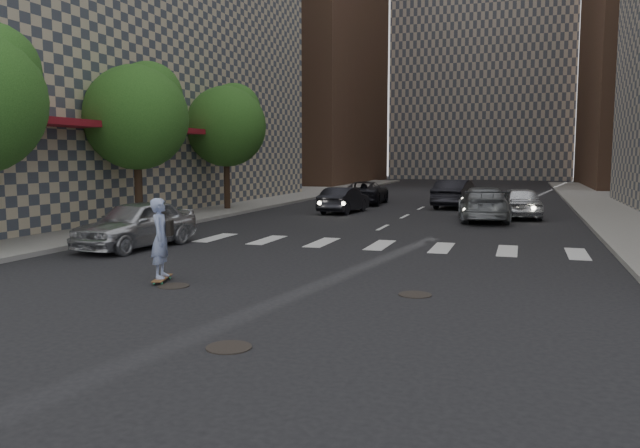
{
  "coord_description": "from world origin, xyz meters",
  "views": [
    {
      "loc": [
        5.37,
        -10.84,
        2.91
      ],
      "look_at": [
        0.82,
        3.15,
        1.3
      ],
      "focal_mm": 35.0,
      "sensor_mm": 36.0,
      "label": 1
    }
  ],
  "objects_px": {
    "skateboarder": "(161,238)",
    "silver_sedan": "(136,224)",
    "traffic_car_a": "(344,200)",
    "traffic_car_e": "(456,194)",
    "tree_b": "(139,113)",
    "traffic_car_c": "(365,193)",
    "tree_c": "(228,123)",
    "traffic_car_b": "(483,204)",
    "traffic_car_d": "(519,202)"
  },
  "relations": [
    {
      "from": "traffic_car_a",
      "to": "traffic_car_d",
      "type": "distance_m",
      "value": 8.61
    },
    {
      "from": "traffic_car_a",
      "to": "traffic_car_c",
      "type": "height_order",
      "value": "traffic_car_c"
    },
    {
      "from": "tree_b",
      "to": "traffic_car_a",
      "type": "distance_m",
      "value": 11.44
    },
    {
      "from": "tree_c",
      "to": "traffic_car_d",
      "type": "relative_size",
      "value": 1.52
    },
    {
      "from": "tree_c",
      "to": "skateboarder",
      "type": "bearing_deg",
      "value": -68.44
    },
    {
      "from": "traffic_car_c",
      "to": "traffic_car_e",
      "type": "xyz_separation_m",
      "value": [
        5.52,
        -0.99,
        0.1
      ]
    },
    {
      "from": "traffic_car_d",
      "to": "traffic_car_e",
      "type": "relative_size",
      "value": 0.9
    },
    {
      "from": "traffic_car_c",
      "to": "traffic_car_e",
      "type": "distance_m",
      "value": 5.61
    },
    {
      "from": "traffic_car_b",
      "to": "tree_b",
      "type": "bearing_deg",
      "value": 20.9
    },
    {
      "from": "traffic_car_b",
      "to": "tree_c",
      "type": "bearing_deg",
      "value": -11.48
    },
    {
      "from": "tree_b",
      "to": "traffic_car_b",
      "type": "bearing_deg",
      "value": 27.72
    },
    {
      "from": "skateboarder",
      "to": "traffic_car_d",
      "type": "bearing_deg",
      "value": 50.52
    },
    {
      "from": "skateboarder",
      "to": "traffic_car_e",
      "type": "bearing_deg",
      "value": 62.93
    },
    {
      "from": "tree_c",
      "to": "tree_b",
      "type": "bearing_deg",
      "value": -90.0
    },
    {
      "from": "traffic_car_a",
      "to": "traffic_car_b",
      "type": "xyz_separation_m",
      "value": [
        7.07,
        -1.89,
        0.1
      ]
    },
    {
      "from": "tree_c",
      "to": "silver_sedan",
      "type": "bearing_deg",
      "value": -76.22
    },
    {
      "from": "skateboarder",
      "to": "traffic_car_e",
      "type": "xyz_separation_m",
      "value": [
        4.33,
        23.45,
        -0.23
      ]
    },
    {
      "from": "silver_sedan",
      "to": "traffic_car_a",
      "type": "bearing_deg",
      "value": 85.43
    },
    {
      "from": "tree_b",
      "to": "tree_c",
      "type": "bearing_deg",
      "value": 90.0
    },
    {
      "from": "tree_b",
      "to": "traffic_car_c",
      "type": "bearing_deg",
      "value": 68.84
    },
    {
      "from": "traffic_car_e",
      "to": "tree_c",
      "type": "bearing_deg",
      "value": 35.31
    },
    {
      "from": "silver_sedan",
      "to": "traffic_car_b",
      "type": "bearing_deg",
      "value": 57.55
    },
    {
      "from": "tree_c",
      "to": "traffic_car_e",
      "type": "distance_m",
      "value": 13.28
    },
    {
      "from": "tree_b",
      "to": "traffic_car_e",
      "type": "height_order",
      "value": "tree_b"
    },
    {
      "from": "tree_c",
      "to": "traffic_car_b",
      "type": "distance_m",
      "value": 13.78
    },
    {
      "from": "traffic_car_b",
      "to": "skateboarder",
      "type": "bearing_deg",
      "value": 62.48
    },
    {
      "from": "traffic_car_b",
      "to": "traffic_car_e",
      "type": "relative_size",
      "value": 1.09
    },
    {
      "from": "silver_sedan",
      "to": "tree_b",
      "type": "bearing_deg",
      "value": 129.34
    },
    {
      "from": "tree_c",
      "to": "traffic_car_a",
      "type": "bearing_deg",
      "value": 7.59
    },
    {
      "from": "tree_b",
      "to": "traffic_car_a",
      "type": "relative_size",
      "value": 1.65
    },
    {
      "from": "skateboarder",
      "to": "traffic_car_e",
      "type": "relative_size",
      "value": 0.4
    },
    {
      "from": "traffic_car_b",
      "to": "traffic_car_c",
      "type": "xyz_separation_m",
      "value": [
        -7.43,
        7.94,
        -0.07
      ]
    },
    {
      "from": "skateboarder",
      "to": "traffic_car_a",
      "type": "height_order",
      "value": "skateboarder"
    },
    {
      "from": "skateboarder",
      "to": "silver_sedan",
      "type": "xyz_separation_m",
      "value": [
        -3.73,
        4.46,
        -0.26
      ]
    },
    {
      "from": "traffic_car_b",
      "to": "traffic_car_d",
      "type": "relative_size",
      "value": 1.21
    },
    {
      "from": "skateboarder",
      "to": "traffic_car_e",
      "type": "height_order",
      "value": "skateboarder"
    },
    {
      "from": "traffic_car_a",
      "to": "traffic_car_d",
      "type": "relative_size",
      "value": 0.92
    },
    {
      "from": "traffic_car_b",
      "to": "traffic_car_e",
      "type": "bearing_deg",
      "value": -81.49
    },
    {
      "from": "tree_b",
      "to": "traffic_car_a",
      "type": "height_order",
      "value": "tree_b"
    },
    {
      "from": "traffic_car_b",
      "to": "traffic_car_d",
      "type": "distance_m",
      "value": 2.48
    },
    {
      "from": "tree_b",
      "to": "traffic_car_d",
      "type": "relative_size",
      "value": 1.52
    },
    {
      "from": "skateboarder",
      "to": "silver_sedan",
      "type": "relative_size",
      "value": 0.43
    },
    {
      "from": "traffic_car_a",
      "to": "traffic_car_c",
      "type": "relative_size",
      "value": 0.8
    },
    {
      "from": "traffic_car_a",
      "to": "traffic_car_c",
      "type": "bearing_deg",
      "value": -80.98
    },
    {
      "from": "traffic_car_b",
      "to": "traffic_car_d",
      "type": "xyz_separation_m",
      "value": [
        1.54,
        1.94,
        -0.02
      ]
    },
    {
      "from": "tree_b",
      "to": "tree_c",
      "type": "relative_size",
      "value": 1.0
    },
    {
      "from": "tree_c",
      "to": "silver_sedan",
      "type": "height_order",
      "value": "tree_c"
    },
    {
      "from": "traffic_car_a",
      "to": "traffic_car_e",
      "type": "bearing_deg",
      "value": -129.97
    },
    {
      "from": "traffic_car_d",
      "to": "traffic_car_a",
      "type": "bearing_deg",
      "value": -7.51
    },
    {
      "from": "silver_sedan",
      "to": "traffic_car_a",
      "type": "height_order",
      "value": "silver_sedan"
    }
  ]
}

